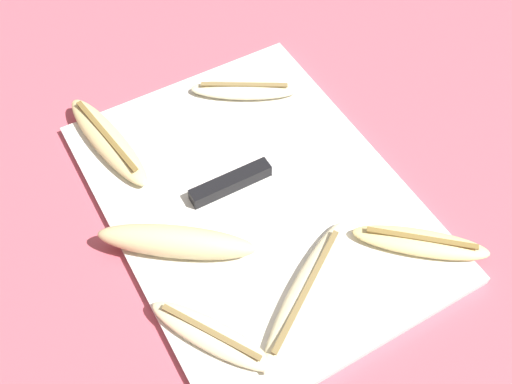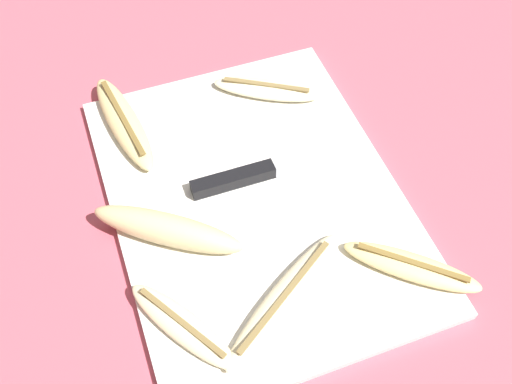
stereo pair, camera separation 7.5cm
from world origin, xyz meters
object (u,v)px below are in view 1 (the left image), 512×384
banana_mellow_near (176,242)px  banana_cream_curved (211,335)px  banana_pale_long (306,292)px  banana_golden_short (420,243)px  banana_spotted_left (108,140)px  knife (243,178)px  banana_bright_far (244,89)px

banana_mellow_near → banana_cream_curved: 0.12m
banana_pale_long → banana_golden_short: banana_golden_short is taller
banana_spotted_left → banana_golden_short: bearing=38.3°
knife → banana_spotted_left: (-0.14, -0.13, 0.00)m
banana_spotted_left → banana_bright_far: bearing=88.5°
banana_golden_short → banana_mellow_near: banana_mellow_near is taller
banana_bright_far → banana_cream_curved: same height
banana_golden_short → banana_mellow_near: 0.29m
banana_spotted_left → banana_golden_short: size_ratio=1.31×
knife → banana_cream_curved: size_ratio=1.51×
knife → banana_bright_far: banana_bright_far is taller
knife → banana_bright_far: (-0.14, 0.08, 0.00)m
banana_spotted_left → banana_mellow_near: size_ratio=1.10×
banana_bright_far → knife: bearing=-29.9°
banana_pale_long → banana_mellow_near: banana_mellow_near is taller
knife → banana_pale_long: (0.18, -0.02, 0.00)m
banana_pale_long → banana_golden_short: 0.15m
banana_golden_short → banana_bright_far: banana_golden_short is taller
banana_bright_far → banana_cream_curved: (0.31, -0.21, 0.00)m
banana_spotted_left → banana_golden_short: (0.33, 0.26, -0.00)m
banana_spotted_left → banana_cream_curved: (0.31, -0.01, -0.00)m
banana_golden_short → banana_cream_curved: size_ratio=0.99×
banana_cream_curved → banana_spotted_left: bearing=179.0°
banana_mellow_near → banana_cream_curved: (0.12, -0.02, -0.01)m
banana_pale_long → banana_bright_far: 0.33m
banana_mellow_near → banana_cream_curved: bearing=-7.6°
banana_golden_short → banana_mellow_near: (-0.14, -0.25, 0.01)m
knife → banana_pale_long: 0.18m
knife → banana_spotted_left: bearing=-137.8°
banana_spotted_left → banana_mellow_near: banana_mellow_near is taller
banana_pale_long → banana_cream_curved: bearing=-94.2°
banana_pale_long → banana_cream_curved: 0.12m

